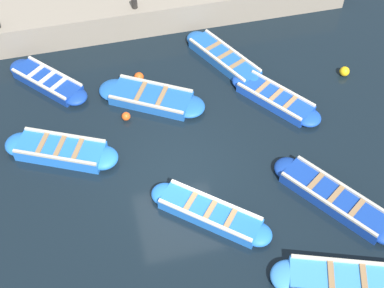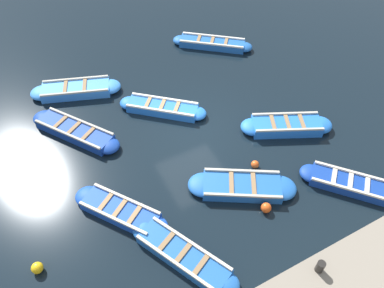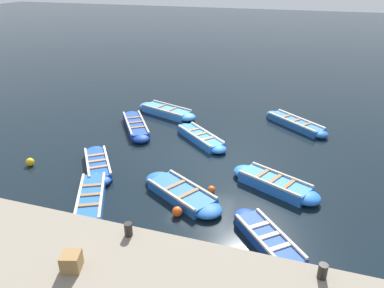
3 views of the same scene
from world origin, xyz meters
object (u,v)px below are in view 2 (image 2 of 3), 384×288
Objects in this scene: boat_inner_gap at (286,126)px; boat_broadside at (212,43)px; boat_end_of_row at (75,131)px; boat_far_corner at (183,256)px; boat_outer_left at (120,211)px; buoy_yellow_far at (266,208)px; boat_bow_out at (76,90)px; boat_centre at (163,108)px; bollard_mid_north at (320,267)px; boat_drifting at (242,186)px; buoy_orange_near at (37,268)px; buoy_white_drifting at (255,164)px; boat_stern_in at (349,184)px.

boat_broadside is at bearing 177.06° from boat_inner_gap.
boat_end_of_row is 1.06× the size of boat_broadside.
boat_outer_left is (-2.15, -1.03, -0.01)m from boat_far_corner.
boat_bow_out is at bearing -156.50° from buoy_yellow_far.
boat_centre is 8.06m from bollard_mid_north.
boat_drifting is 1.13× the size of boat_centre.
boat_drifting is at bearing -23.15° from boat_broadside.
boat_inner_gap is 0.98× the size of boat_far_corner.
boat_bow_out is 11.51× the size of buoy_yellow_far.
boat_bow_out is at bearing -175.72° from boat_far_corner.
boat_drifting is at bearing -62.44° from boat_inner_gap.
buoy_yellow_far is (-0.21, 2.91, -0.00)m from boat_far_corner.
boat_far_corner is at bearing -34.12° from boat_broadside.
boat_outer_left is 9.55× the size of buoy_yellow_far.
boat_drifting is at bearing 25.06° from boat_bow_out.
boat_end_of_row reaches higher than boat_drifting.
boat_centre reaches higher than buoy_orange_near.
boat_far_corner is 4.00m from buoy_white_drifting.
boat_stern_in is 10.61× the size of buoy_white_drifting.
boat_bow_out reaches higher than buoy_yellow_far.
boat_end_of_row reaches higher than buoy_orange_near.
boat_inner_gap is (5.97, -0.31, 0.03)m from boat_broadside.
boat_far_corner is 3.93m from buoy_orange_near.
boat_stern_in is 8.93× the size of buoy_yellow_far.
boat_stern_in is (0.28, 5.77, -0.00)m from boat_far_corner.
buoy_white_drifting is at bearing 122.57° from boat_drifting.
boat_drifting is 3.63m from bollard_mid_north.
boat_inner_gap is 3.68m from buoy_yellow_far.
boat_centre is at bearing -170.72° from buoy_yellow_far.
boat_inner_gap is 10.59× the size of buoy_orange_near.
boat_broadside is at bearing 156.85° from boat_drifting.
bollard_mid_north reaches higher than boat_inner_gap.
boat_broadside is at bearing 110.15° from boat_end_of_row.
boat_bow_out is 8.36m from boat_inner_gap.
boat_outer_left is 4.39m from buoy_yellow_far.
buoy_white_drifting is at bearing 92.22° from buoy_orange_near.
buoy_white_drifting is at bearing 48.85° from boat_end_of_row.
buoy_white_drifting is (-1.58, 0.67, -0.03)m from buoy_yellow_far.
bollard_mid_north reaches higher than buoy_orange_near.
boat_inner_gap is 12.68× the size of buoy_white_drifting.
boat_centre is 8.71× the size of bollard_mid_north.
buoy_white_drifting is (4.27, 4.89, -0.04)m from boat_end_of_row.
boat_broadside is 8.98m from boat_stern_in.
bollard_mid_north is (10.57, 3.18, 1.05)m from boat_bow_out.
buoy_orange_near is 1.01× the size of buoy_yellow_far.
boat_stern_in reaches higher than buoy_yellow_far.
buoy_orange_near is at bearing -27.02° from boat_end_of_row.
buoy_orange_near is at bearing -53.14° from boat_centre.
bollard_mid_north is at bearing -8.26° from buoy_yellow_far.
boat_centre reaches higher than boat_outer_left.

